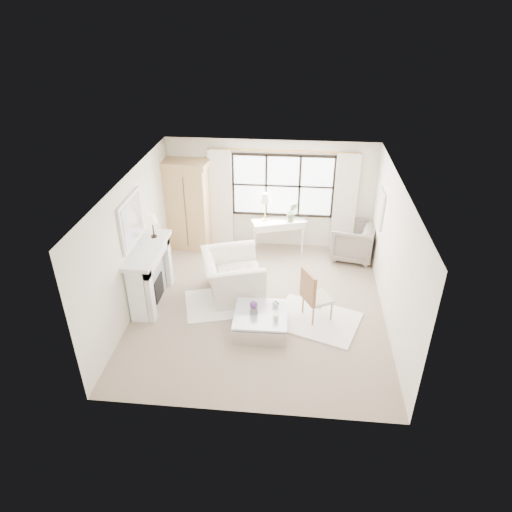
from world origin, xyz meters
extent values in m
plane|color=gray|center=(0.00, 0.00, 0.00)|extent=(5.50, 5.50, 0.00)
plane|color=silver|center=(0.00, 0.00, 2.70)|extent=(5.50, 5.50, 0.00)
plane|color=white|center=(0.00, 2.75, 1.35)|extent=(5.00, 0.00, 5.00)
plane|color=beige|center=(0.00, -2.75, 1.35)|extent=(5.00, 0.00, 5.00)
plane|color=beige|center=(-2.50, 0.00, 1.35)|extent=(0.00, 5.50, 5.50)
plane|color=white|center=(2.50, 0.00, 1.35)|extent=(0.00, 5.50, 5.50)
cube|color=white|center=(0.30, 2.73, 1.60)|extent=(2.40, 0.02, 1.50)
cylinder|color=#C08A42|center=(0.30, 2.67, 2.47)|extent=(3.30, 0.04, 0.04)
cube|color=white|center=(-1.20, 2.65, 1.24)|extent=(0.55, 0.10, 2.47)
cube|color=silver|center=(1.80, 2.65, 1.24)|extent=(0.55, 0.10, 2.47)
cube|color=white|center=(-2.29, 0.00, 0.59)|extent=(0.34, 1.50, 1.18)
cube|color=#A9A9B0|center=(-2.12, 0.00, 0.53)|extent=(0.03, 1.22, 0.97)
cube|color=black|center=(-2.11, 0.00, 0.32)|extent=(0.06, 0.52, 0.50)
cube|color=white|center=(-2.25, 0.00, 1.22)|extent=(0.58, 1.66, 0.08)
cube|color=silver|center=(-2.47, 0.00, 1.84)|extent=(0.05, 1.15, 0.95)
cube|color=silver|center=(-2.44, 0.00, 1.84)|extent=(0.02, 1.00, 0.80)
cube|color=silver|center=(2.47, 1.70, 1.55)|extent=(0.04, 0.62, 0.82)
cube|color=beige|center=(2.45, 1.70, 1.55)|extent=(0.01, 0.52, 0.72)
cylinder|color=black|center=(-2.23, 0.47, 1.27)|extent=(0.12, 0.12, 0.03)
cylinder|color=black|center=(-2.23, 0.47, 1.44)|extent=(0.03, 0.03, 0.30)
cone|color=#FCF1CE|center=(-2.23, 0.47, 1.68)|extent=(0.22, 0.22, 0.18)
cube|color=tan|center=(-1.99, 2.45, 1.05)|extent=(1.06, 0.70, 2.10)
cube|color=tan|center=(-1.99, 2.45, 2.17)|extent=(1.19, 0.81, 0.14)
cube|color=white|center=(0.24, 2.47, 0.68)|extent=(1.31, 0.77, 0.14)
cube|color=white|center=(0.24, 2.47, 0.77)|extent=(1.38, 0.83, 0.06)
cylinder|color=gold|center=(-0.10, 2.49, 0.82)|extent=(0.14, 0.14, 0.03)
cylinder|color=gold|center=(-0.10, 2.49, 1.06)|extent=(0.02, 0.02, 0.46)
cone|color=beige|center=(-0.10, 2.49, 1.38)|extent=(0.28, 0.28, 0.22)
imported|color=#617A51|center=(0.55, 2.46, 1.04)|extent=(0.27, 0.22, 0.49)
cylinder|color=silver|center=(-0.31, 0.84, 0.01)|extent=(0.26, 0.26, 0.03)
cylinder|color=silver|center=(-0.31, 0.84, 0.25)|extent=(0.06, 0.06, 0.44)
cylinder|color=silver|center=(-0.31, 0.84, 0.49)|extent=(0.40, 0.40, 0.03)
cube|color=white|center=(-0.72, 0.03, 0.01)|extent=(1.89, 1.56, 0.03)
cube|color=white|center=(1.14, -0.36, 0.02)|extent=(1.92, 1.67, 0.03)
imported|color=silver|center=(-0.62, 0.43, 0.44)|extent=(1.54, 1.65, 0.89)
imported|color=gray|center=(2.03, 2.25, 0.44)|extent=(1.15, 1.13, 0.89)
cube|color=beige|center=(1.15, -0.26, 0.46)|extent=(0.63, 0.64, 0.07)
cube|color=#AA7347|center=(0.95, -0.36, 0.78)|extent=(0.27, 0.45, 0.60)
cube|color=silver|center=(0.08, -0.74, 0.16)|extent=(1.02, 1.02, 0.32)
cube|color=silver|center=(0.08, -0.74, 0.36)|extent=(1.02, 1.02, 0.04)
cube|color=slate|center=(-0.05, -0.71, 0.43)|extent=(0.16, 0.16, 0.11)
sphere|color=#61307A|center=(-0.05, -0.71, 0.56)|extent=(0.14, 0.14, 0.14)
cylinder|color=silver|center=(0.38, -0.91, 0.44)|extent=(0.10, 0.10, 0.12)
imported|color=silver|center=(0.35, -0.48, 0.45)|extent=(0.16, 0.16, 0.14)
camera|label=1|loc=(0.67, -7.60, 5.58)|focal=32.00mm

